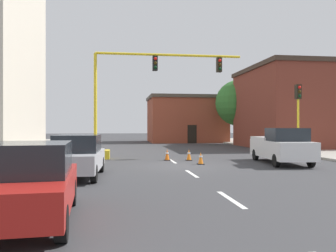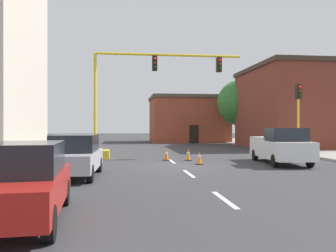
# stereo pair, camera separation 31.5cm
# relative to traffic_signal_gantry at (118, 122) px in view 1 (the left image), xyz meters

# --- Properties ---
(ground_plane) EXTENTS (160.00, 160.00, 0.00)m
(ground_plane) POSITION_rel_traffic_signal_gantry_xyz_m (3.23, -4.73, -2.33)
(ground_plane) COLOR #38383A
(sidewalk_right) EXTENTS (6.00, 56.00, 0.14)m
(sidewalk_right) POSITION_rel_traffic_signal_gantry_xyz_m (15.65, 3.27, -2.26)
(sidewalk_right) COLOR #9E998E
(sidewalk_right) RESTS_ON ground_plane
(lane_stripe_seg_1) EXTENTS (0.16, 2.40, 0.01)m
(lane_stripe_seg_1) POSITION_rel_traffic_signal_gantry_xyz_m (3.23, -13.23, -2.32)
(lane_stripe_seg_1) COLOR silver
(lane_stripe_seg_1) RESTS_ON ground_plane
(lane_stripe_seg_2) EXTENTS (0.16, 2.40, 0.01)m
(lane_stripe_seg_2) POSITION_rel_traffic_signal_gantry_xyz_m (3.23, -7.73, -2.32)
(lane_stripe_seg_2) COLOR silver
(lane_stripe_seg_2) RESTS_ON ground_plane
(lane_stripe_seg_3) EXTENTS (0.16, 2.40, 0.01)m
(lane_stripe_seg_3) POSITION_rel_traffic_signal_gantry_xyz_m (3.23, -2.23, -2.32)
(lane_stripe_seg_3) COLOR silver
(lane_stripe_seg_3) RESTS_ON ground_plane
(building_brick_center) EXTENTS (9.77, 8.23, 5.91)m
(building_brick_center) POSITION_rel_traffic_signal_gantry_xyz_m (8.78, 22.67, 0.64)
(building_brick_center) COLOR brown
(building_brick_center) RESTS_ON ground_plane
(building_row_right) EXTENTS (13.79, 11.02, 7.77)m
(building_row_right) POSITION_rel_traffic_signal_gantry_xyz_m (19.30, 9.32, 1.57)
(building_row_right) COLOR brown
(building_row_right) RESTS_ON ground_plane
(traffic_signal_gantry) EXTENTS (10.46, 1.20, 6.83)m
(traffic_signal_gantry) POSITION_rel_traffic_signal_gantry_xyz_m (0.00, 0.00, 0.00)
(traffic_signal_gantry) COLOR yellow
(traffic_signal_gantry) RESTS_ON ground_plane
(traffic_light_pole_right) EXTENTS (0.32, 0.47, 4.80)m
(traffic_light_pole_right) POSITION_rel_traffic_signal_gantry_xyz_m (11.66, -1.28, 1.20)
(traffic_light_pole_right) COLOR yellow
(traffic_light_pole_right) RESTS_ON ground_plane
(tree_right_far) EXTENTS (5.23, 5.23, 7.32)m
(tree_right_far) POSITION_rel_traffic_signal_gantry_xyz_m (13.59, 15.94, 2.37)
(tree_right_far) COLOR #4C3823
(tree_right_far) RESTS_ON ground_plane
(pickup_truck_white) EXTENTS (2.52, 5.57, 1.99)m
(pickup_truck_white) POSITION_rel_traffic_signal_gantry_xyz_m (9.04, -4.30, -1.35)
(pickup_truck_white) COLOR white
(pickup_truck_white) RESTS_ON ground_plane
(sedan_silver_near_left) EXTENTS (2.02, 4.57, 1.74)m
(sedan_silver_near_left) POSITION_rel_traffic_signal_gantry_xyz_m (-1.62, -8.12, -1.44)
(sedan_silver_near_left) COLOR #B7B7BC
(sedan_silver_near_left) RESTS_ON ground_plane
(sedan_red_mid_left) EXTENTS (2.15, 4.62, 1.74)m
(sedan_red_mid_left) POSITION_rel_traffic_signal_gantry_xyz_m (-1.91, -14.95, -1.44)
(sedan_red_mid_left) COLOR #B21E19
(sedan_red_mid_left) RESTS_ON ground_plane
(traffic_cone_roadside_a) EXTENTS (0.36, 0.36, 0.70)m
(traffic_cone_roadside_a) POSITION_rel_traffic_signal_gantry_xyz_m (2.98, -1.63, -1.98)
(traffic_cone_roadside_a) COLOR black
(traffic_cone_roadside_a) RESTS_ON ground_plane
(traffic_cone_roadside_b) EXTENTS (0.36, 0.36, 0.70)m
(traffic_cone_roadside_b) POSITION_rel_traffic_signal_gantry_xyz_m (4.27, -1.89, -1.98)
(traffic_cone_roadside_b) COLOR black
(traffic_cone_roadside_b) RESTS_ON ground_plane
(traffic_cone_roadside_c) EXTENTS (0.36, 0.36, 0.68)m
(traffic_cone_roadside_c) POSITION_rel_traffic_signal_gantry_xyz_m (4.49, -4.10, -1.99)
(traffic_cone_roadside_c) COLOR black
(traffic_cone_roadside_c) RESTS_ON ground_plane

